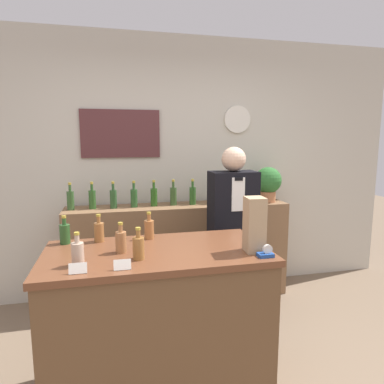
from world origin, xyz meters
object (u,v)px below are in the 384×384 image
at_px(potted_plant, 268,182).
at_px(tape_dispenser, 266,253).
at_px(paper_bag, 254,225).
at_px(shopkeeper, 232,238).

height_order(potted_plant, tape_dispenser, potted_plant).
xyz_separation_m(potted_plant, paper_bag, (-0.78, -1.44, -0.06)).
bearing_deg(tape_dispenser, paper_bag, 105.42).
height_order(shopkeeper, paper_bag, shopkeeper).
relative_size(paper_bag, tape_dispenser, 3.72).
bearing_deg(potted_plant, paper_bag, -118.41).
relative_size(shopkeeper, tape_dispenser, 17.61).
bearing_deg(tape_dispenser, potted_plant, 64.20).
xyz_separation_m(shopkeeper, paper_bag, (-0.18, -0.88, 0.35)).
distance_m(shopkeeper, tape_dispenser, 1.02).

